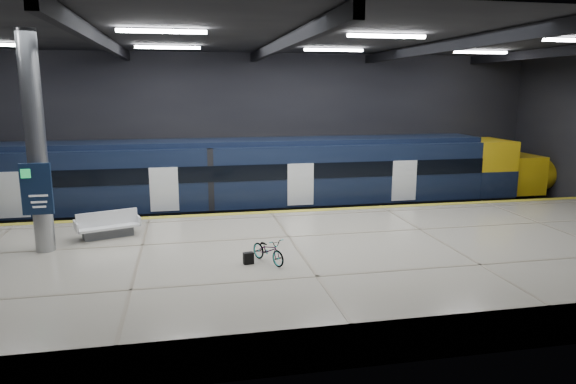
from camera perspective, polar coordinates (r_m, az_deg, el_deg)
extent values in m
plane|color=black|center=(19.45, -0.51, -7.28)|extent=(30.00, 30.00, 0.00)
cube|color=black|center=(26.42, -3.82, 6.51)|extent=(30.00, 0.10, 8.00)
cube|color=black|center=(10.90, 7.38, -0.42)|extent=(30.00, 0.10, 8.00)
cube|color=black|center=(18.52, -0.56, 16.89)|extent=(30.00, 16.00, 0.10)
cube|color=black|center=(18.35, -20.03, 15.50)|extent=(0.25, 16.00, 0.40)
cube|color=black|center=(18.50, -0.56, 16.12)|extent=(0.25, 16.00, 0.40)
cube|color=black|center=(20.49, 16.79, 15.19)|extent=(0.25, 16.00, 0.40)
cube|color=white|center=(16.20, -13.82, 16.95)|extent=(2.60, 0.18, 0.10)
cube|color=white|center=(17.43, 10.91, 16.65)|extent=(2.60, 0.18, 0.10)
cube|color=white|center=(22.18, -13.20, 15.37)|extent=(2.60, 0.18, 0.10)
cube|color=white|center=(23.09, 5.11, 15.44)|extent=(2.60, 0.18, 0.10)
cube|color=white|center=(25.93, 20.61, 14.33)|extent=(2.60, 0.18, 0.10)
cube|color=#BBB19E|center=(16.95, 1.09, -8.16)|extent=(30.00, 11.00, 1.10)
cube|color=gold|center=(21.75, -1.88, -2.24)|extent=(30.00, 0.40, 0.01)
cube|color=gray|center=(23.94, -2.67, -3.51)|extent=(30.00, 0.08, 0.16)
cube|color=gray|center=(25.32, -3.17, -2.69)|extent=(30.00, 0.08, 0.16)
cube|color=black|center=(24.36, -6.26, -2.17)|extent=(24.00, 2.58, 0.80)
cube|color=black|center=(24.01, -6.35, 1.95)|extent=(24.00, 2.80, 2.75)
cube|color=black|center=(23.81, -6.43, 5.51)|extent=(24.00, 2.30, 0.24)
cube|color=black|center=(22.58, -6.04, 2.07)|extent=(24.00, 0.04, 0.70)
cube|color=white|center=(23.14, 1.40, 0.85)|extent=(1.20, 0.05, 1.90)
cube|color=gold|center=(28.25, 20.95, 2.68)|extent=(2.00, 2.80, 2.75)
ellipsoid|color=gold|center=(29.78, 25.13, 1.84)|extent=(3.60, 2.52, 1.90)
cube|color=black|center=(28.39, 21.49, 3.04)|extent=(1.60, 2.38, 0.80)
cube|color=#595B60|center=(19.16, -19.34, -4.30)|extent=(1.73, 1.03, 0.31)
cube|color=white|center=(19.10, -19.39, -3.61)|extent=(2.24, 1.51, 0.08)
cube|color=white|center=(19.03, -19.44, -2.76)|extent=(1.98, 0.76, 0.52)
cube|color=white|center=(18.92, -22.48, -3.59)|extent=(0.35, 0.85, 0.31)
cube|color=white|center=(19.28, -16.40, -2.90)|extent=(0.35, 0.85, 0.31)
imported|color=#99999E|center=(15.44, -2.20, -6.47)|extent=(1.15, 1.55, 0.78)
cube|color=black|center=(15.43, -4.41, -7.34)|extent=(0.33, 0.23, 0.35)
cylinder|color=#9EA0A5|center=(17.77, -26.20, 4.83)|extent=(0.60, 0.60, 6.90)
cube|color=#10203D|center=(17.55, -26.16, 0.30)|extent=(0.90, 0.12, 1.60)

